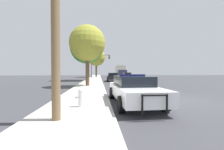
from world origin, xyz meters
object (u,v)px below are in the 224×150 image
(fire_hydrant, at_px, (81,97))
(car_background_midblock, at_px, (113,77))
(car_background_oncoming, at_px, (127,75))
(traffic_light, at_px, (99,61))
(tree_sidewalk_far, at_px, (96,57))
(tree_sidewalk_mid, at_px, (87,47))
(tree_sidewalk_near, at_px, (87,43))
(police_car, at_px, (133,89))
(box_truck, at_px, (121,71))

(fire_hydrant, bearing_deg, car_background_midblock, 80.29)
(car_background_oncoming, bearing_deg, traffic_light, -3.80)
(car_background_oncoming, height_order, tree_sidewalk_far, tree_sidewalk_far)
(car_background_oncoming, relative_size, tree_sidewalk_mid, 0.54)
(tree_sidewalk_mid, bearing_deg, tree_sidewalk_near, -85.23)
(police_car, xyz_separation_m, tree_sidewalk_near, (-2.95, 8.54, 3.86))
(car_background_midblock, height_order, tree_sidewalk_far, tree_sidewalk_far)
(tree_sidewalk_near, bearing_deg, fire_hydrant, -87.46)
(traffic_light, xyz_separation_m, tree_sidewalk_mid, (-2.11, -7.59, 1.95))
(police_car, bearing_deg, car_background_oncoming, -101.72)
(police_car, relative_size, car_background_oncoming, 1.14)
(tree_sidewalk_mid, height_order, tree_sidewalk_near, tree_sidewalk_mid)
(police_car, xyz_separation_m, tree_sidewalk_mid, (-3.84, 19.14, 5.17))
(traffic_light, distance_m, car_background_midblock, 10.26)
(tree_sidewalk_far, distance_m, tree_sidewalk_near, 25.47)
(fire_hydrant, distance_m, tree_sidewalk_near, 10.42)
(box_truck, height_order, tree_sidewalk_far, tree_sidewalk_far)
(traffic_light, xyz_separation_m, tree_sidewalk_far, (-0.71, 7.25, 1.64))
(police_car, height_order, traffic_light, traffic_light)
(fire_hydrant, bearing_deg, tree_sidewalk_near, 92.54)
(police_car, xyz_separation_m, traffic_light, (-1.73, 26.73, 3.22))
(car_background_midblock, bearing_deg, police_car, -88.59)
(tree_sidewalk_far, relative_size, tree_sidewalk_near, 1.24)
(traffic_light, relative_size, box_truck, 0.69)
(box_truck, xyz_separation_m, tree_sidewalk_far, (-7.29, -3.37, 3.84))
(police_car, relative_size, fire_hydrant, 6.78)
(traffic_light, distance_m, tree_sidewalk_near, 18.24)
(traffic_light, height_order, car_background_oncoming, traffic_light)
(police_car, relative_size, tree_sidewalk_near, 0.84)
(fire_hydrant, xyz_separation_m, tree_sidewalk_near, (-0.42, 9.59, 4.07))
(fire_hydrant, relative_size, tree_sidewalk_mid, 0.09)
(box_truck, bearing_deg, police_car, 82.51)
(traffic_light, bearing_deg, box_truck, 58.22)
(box_truck, relative_size, tree_sidewalk_far, 0.99)
(tree_sidewalk_mid, relative_size, tree_sidewalk_near, 1.36)
(police_car, xyz_separation_m, car_background_midblock, (0.60, 17.27, -0.01))
(car_background_midblock, distance_m, box_truck, 20.55)
(traffic_light, distance_m, box_truck, 12.69)
(tree_sidewalk_far, xyz_separation_m, tree_sidewalk_mid, (-1.41, -14.84, 0.31))
(police_car, bearing_deg, tree_sidewalk_near, -72.47)
(car_background_midblock, relative_size, tree_sidewalk_mid, 0.50)
(fire_hydrant, height_order, traffic_light, traffic_light)
(box_truck, bearing_deg, car_background_oncoming, 89.29)
(police_car, bearing_deg, car_background_midblock, -93.55)
(car_background_oncoming, xyz_separation_m, tree_sidewalk_far, (-7.17, 7.59, 4.86))
(box_truck, height_order, tree_sidewalk_mid, tree_sidewalk_mid)
(police_car, xyz_separation_m, fire_hydrant, (-2.53, -1.05, -0.20))
(police_car, distance_m, car_background_midblock, 17.28)
(traffic_light, bearing_deg, police_car, -86.30)
(police_car, relative_size, tree_sidewalk_far, 0.68)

